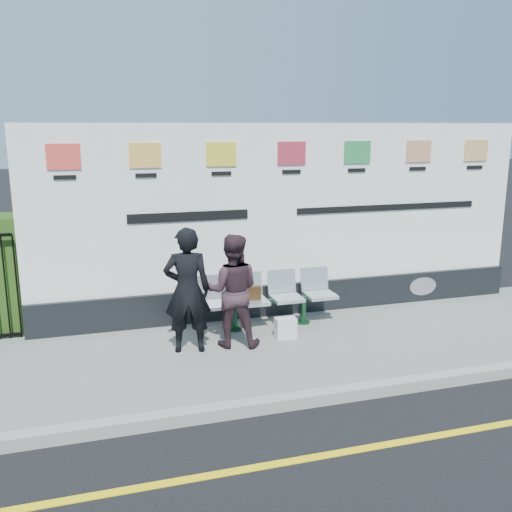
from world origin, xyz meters
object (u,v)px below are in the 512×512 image
Objects in this scene: bench at (269,312)px; woman_right at (232,291)px; billboard at (289,233)px; woman_left at (187,290)px.

woman_right reaches higher than bench.
woman_right is (-1.22, -1.14, -0.52)m from billboard.
woman_right is (-0.71, -0.56, 0.56)m from bench.
billboard reaches higher than bench.
woman_left is at bearing -147.47° from billboard.
woman_right is at bearing -168.30° from woman_left.
woman_left is at bearing -156.36° from bench.
bench is (-0.51, -0.59, -1.08)m from billboard.
woman_left is 0.62m from woman_right.
woman_right is at bearing -142.03° from bench.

